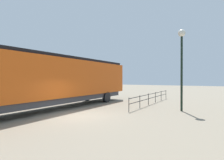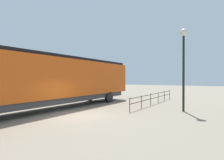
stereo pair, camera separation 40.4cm
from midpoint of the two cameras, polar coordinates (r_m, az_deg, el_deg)
name	(u,v)px [view 2 (the right image)]	position (r m, az deg, el deg)	size (l,w,h in m)	color
ground_plane	(79,116)	(12.30, -9.32, -11.02)	(120.00, 120.00, 0.00)	gray
locomotive	(61,79)	(15.61, -14.99, 0.19)	(2.86, 18.26, 4.26)	#D15114
lamp_post	(184,52)	(14.75, 22.20, 8.20)	(0.55, 0.55, 6.15)	black
platform_fence	(155,97)	(18.21, 13.80, -5.09)	(0.05, 10.59, 1.06)	black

